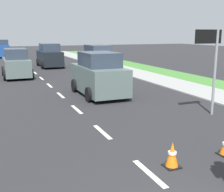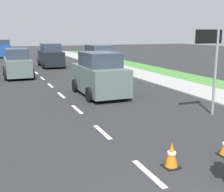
% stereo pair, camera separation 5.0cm
% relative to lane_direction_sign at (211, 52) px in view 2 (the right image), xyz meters
% --- Properties ---
extents(ground_plane, '(96.00, 96.00, 0.00)m').
position_rel_lane_direction_sign_xyz_m(ground_plane, '(-4.40, 14.96, -2.41)').
color(ground_plane, '#28282B').
extents(sidewalk_right, '(2.40, 72.00, 0.14)m').
position_rel_lane_direction_sign_xyz_m(sidewalk_right, '(2.80, 3.96, -2.41)').
color(sidewalk_right, '#9E9E99').
rests_on(sidewalk_right, ground).
extents(lane_center_line, '(0.14, 46.40, 0.01)m').
position_rel_lane_direction_sign_xyz_m(lane_center_line, '(-4.40, 19.16, -2.40)').
color(lane_center_line, silver).
rests_on(lane_center_line, ground).
extents(lane_direction_sign, '(1.16, 0.11, 3.20)m').
position_rel_lane_direction_sign_xyz_m(lane_direction_sign, '(0.00, 0.00, 0.00)').
color(lane_direction_sign, gray).
rests_on(lane_direction_sign, ground).
extents(traffic_cone_far, '(0.36, 0.36, 0.61)m').
position_rel_lane_direction_sign_xyz_m(traffic_cone_far, '(-3.75, -3.26, -2.10)').
color(traffic_cone_far, black).
rests_on(traffic_cone_far, ground).
extents(car_outgoing_far, '(1.99, 4.31, 2.14)m').
position_rel_lane_direction_sign_xyz_m(car_outgoing_far, '(-2.54, 18.42, -1.41)').
color(car_outgoing_far, black).
rests_on(car_outgoing_far, ground).
extents(car_outgoing_ahead, '(2.05, 4.02, 2.16)m').
position_rel_lane_direction_sign_xyz_m(car_outgoing_ahead, '(-2.59, 4.98, -1.40)').
color(car_outgoing_ahead, slate).
rests_on(car_outgoing_ahead, ground).
extents(car_oncoming_second, '(1.91, 4.00, 2.00)m').
position_rel_lane_direction_sign_xyz_m(car_oncoming_second, '(-5.90, 12.91, -1.48)').
color(car_oncoming_second, slate).
rests_on(car_oncoming_second, ground).
extents(car_oncoming_third, '(1.99, 4.13, 2.23)m').
position_rel_lane_direction_sign_xyz_m(car_oncoming_third, '(-6.15, 31.51, -1.37)').
color(car_oncoming_third, '#1E4799').
rests_on(car_oncoming_third, ground).
extents(car_parked_far, '(1.92, 4.09, 2.19)m').
position_rel_lane_direction_sign_xyz_m(car_parked_far, '(-0.08, 12.25, -1.39)').
color(car_parked_far, silver).
rests_on(car_parked_far, ground).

